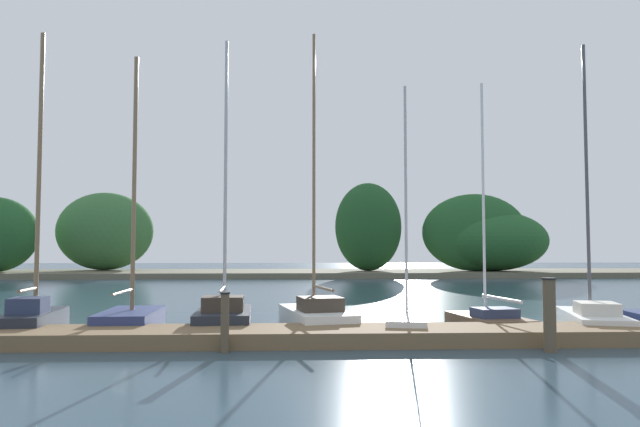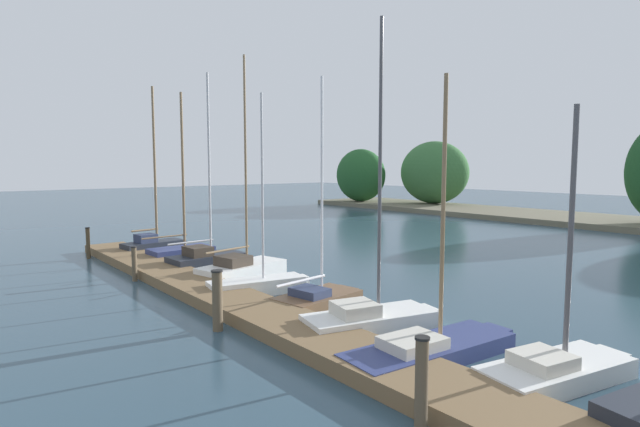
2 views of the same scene
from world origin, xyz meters
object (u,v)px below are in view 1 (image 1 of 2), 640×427
at_px(sailboat_2, 224,315).
at_px(mooring_piling_2, 550,315).
at_px(sailboat_0, 34,315).
at_px(sailboat_6, 592,317).
at_px(sailboat_1, 131,316).
at_px(sailboat_3, 315,315).
at_px(sailboat_4, 407,321).
at_px(sailboat_5, 488,318).
at_px(mooring_piling_1, 225,322).

bearing_deg(sailboat_2, mooring_piling_2, -118.12).
xyz_separation_m(sailboat_2, mooring_piling_2, (7.20, -3.30, 0.36)).
bearing_deg(mooring_piling_2, sailboat_0, 166.37).
relative_size(sailboat_6, mooring_piling_2, 4.98).
relative_size(sailboat_1, sailboat_3, 0.90).
distance_m(sailboat_0, sailboat_2, 4.71).
bearing_deg(sailboat_4, sailboat_5, -64.39).
xyz_separation_m(sailboat_6, mooring_piling_1, (-9.28, -2.81, 0.27)).
bearing_deg(mooring_piling_2, sailboat_3, 143.49).
bearing_deg(sailboat_3, sailboat_2, 83.88).
relative_size(sailboat_2, sailboat_3, 0.96).
xyz_separation_m(sailboat_1, mooring_piling_2, (9.59, -3.30, 0.37)).
bearing_deg(mooring_piling_1, sailboat_4, 31.04).
relative_size(sailboat_5, mooring_piling_1, 5.35).
bearing_deg(mooring_piling_2, sailboat_4, 131.16).
xyz_separation_m(sailboat_4, mooring_piling_1, (-4.33, -2.61, 0.32)).
xyz_separation_m(mooring_piling_1, mooring_piling_2, (6.81, -0.23, 0.15)).
relative_size(sailboat_1, sailboat_5, 1.08).
bearing_deg(sailboat_2, sailboat_1, 86.51).
relative_size(sailboat_0, sailboat_5, 1.15).
relative_size(sailboat_2, mooring_piling_2, 5.00).
bearing_deg(sailboat_2, sailboat_0, 91.57).
distance_m(sailboat_5, mooring_piling_1, 7.36).
height_order(sailboat_0, sailboat_6, sailboat_0).
bearing_deg(sailboat_0, sailboat_6, -96.05).
distance_m(sailboat_5, sailboat_6, 2.69).
xyz_separation_m(sailboat_0, sailboat_2, (4.69, 0.42, -0.09)).
bearing_deg(sailboat_4, sailboat_6, -76.32).
relative_size(sailboat_0, sailboat_1, 1.07).
height_order(sailboat_6, mooring_piling_2, sailboat_6).
xyz_separation_m(sailboat_0, sailboat_5, (11.70, 0.53, -0.21)).
distance_m(sailboat_4, sailboat_6, 4.96).
bearing_deg(sailboat_5, mooring_piling_1, 106.88).
bearing_deg(mooring_piling_1, mooring_piling_2, -1.92).
distance_m(sailboat_2, sailboat_3, 2.41).
xyz_separation_m(sailboat_1, sailboat_6, (12.07, -0.26, -0.05)).
relative_size(sailboat_1, sailboat_2, 0.94).
bearing_deg(sailboat_3, sailboat_0, 83.19).
height_order(sailboat_1, sailboat_3, sailboat_3).
relative_size(sailboat_4, sailboat_6, 0.83).
xyz_separation_m(sailboat_3, sailboat_4, (2.33, -0.72, -0.08)).
relative_size(sailboat_4, mooring_piling_1, 5.12).
relative_size(sailboat_3, mooring_piling_2, 5.22).
distance_m(sailboat_2, sailboat_5, 7.01).
bearing_deg(mooring_piling_1, sailboat_3, 58.93).
bearing_deg(sailboat_1, sailboat_3, -89.15).
height_order(sailboat_1, mooring_piling_2, sailboat_1).
bearing_deg(mooring_piling_1, sailboat_6, 16.82).
xyz_separation_m(sailboat_0, mooring_piling_2, (11.89, -2.88, 0.28)).
bearing_deg(sailboat_1, mooring_piling_1, -140.04).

